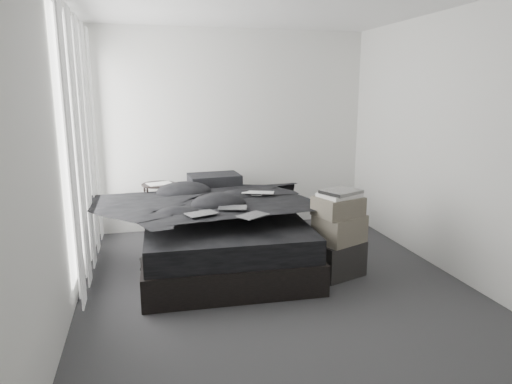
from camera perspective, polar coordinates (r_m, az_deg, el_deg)
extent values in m
cube|color=#333336|center=(4.44, 2.54, -11.73)|extent=(3.60, 4.20, 0.01)
cube|color=silver|center=(6.11, -2.96, 7.65)|extent=(3.60, 0.01, 2.60)
cube|color=silver|center=(2.18, 18.65, -2.12)|extent=(3.60, 0.01, 2.60)
cube|color=silver|center=(3.96, -23.17, 3.93)|extent=(0.01, 4.20, 2.60)
cube|color=silver|center=(4.90, 23.42, 5.40)|extent=(0.01, 4.20, 2.60)
cube|color=white|center=(4.84, -21.36, 6.09)|extent=(0.02, 2.00, 2.30)
cube|color=white|center=(4.84, -20.71, 5.30)|extent=(0.06, 2.12, 2.48)
cube|color=black|center=(5.01, -4.23, -6.99)|extent=(1.73, 2.24, 0.30)
cube|color=black|center=(4.93, -4.28, -4.09)|extent=(1.66, 2.17, 0.23)
imported|color=black|center=(4.82, -4.25, -1.50)|extent=(1.68, 1.92, 0.25)
cube|color=black|center=(5.69, -5.97, 0.13)|extent=(0.67, 0.47, 0.15)
cube|color=black|center=(5.65, -5.23, 1.53)|extent=(0.64, 0.46, 0.14)
imported|color=silver|center=(4.95, 0.18, 0.60)|extent=(0.41, 0.33, 0.03)
cube|color=black|center=(4.25, -6.86, -1.66)|extent=(0.32, 0.26, 0.01)
cube|color=black|center=(4.43, -2.96, -0.89)|extent=(0.31, 0.24, 0.01)
cube|color=black|center=(4.15, -0.41, -1.72)|extent=(0.33, 0.30, 0.01)
cylinder|color=black|center=(5.60, -11.90, -2.76)|extent=(0.44, 0.44, 0.74)
cube|color=white|center=(5.50, -11.95, 0.99)|extent=(0.33, 0.28, 0.01)
cube|color=black|center=(4.96, -13.04, -8.46)|extent=(0.21, 0.24, 0.14)
cube|color=black|center=(4.71, 10.07, -8.12)|extent=(0.57, 0.51, 0.35)
cube|color=#60594C|center=(4.61, 10.40, -4.51)|extent=(0.55, 0.50, 0.27)
cube|color=#60594C|center=(4.54, 10.24, -1.77)|extent=(0.50, 0.45, 0.19)
cube|color=silver|center=(4.52, 10.39, -0.38)|extent=(0.44, 0.39, 0.04)
cube|color=silver|center=(4.51, 10.59, 0.04)|extent=(0.44, 0.40, 0.03)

